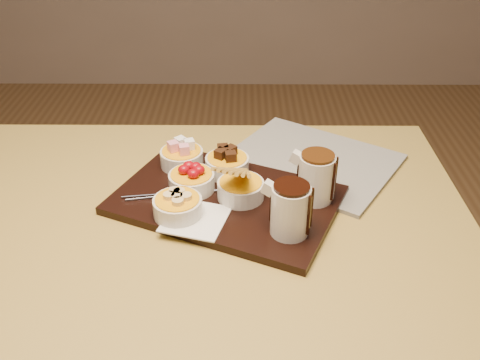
{
  "coord_description": "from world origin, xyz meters",
  "views": [
    {
      "loc": [
        0.12,
        -0.92,
        1.42
      ],
      "look_at": [
        0.11,
        0.03,
        0.81
      ],
      "focal_mm": 40.0,
      "sensor_mm": 36.0,
      "label": 1
    }
  ],
  "objects_px": {
    "pitcher_dark_chocolate": "(290,211)",
    "newspaper": "(311,161)",
    "serving_board": "(226,200)",
    "bowl_strawberries": "(192,182)",
    "pitcher_milk_chocolate": "(316,178)",
    "dining_table": "(189,247)"
  },
  "relations": [
    {
      "from": "dining_table",
      "to": "pitcher_milk_chocolate",
      "type": "xyz_separation_m",
      "value": [
        0.27,
        0.02,
        0.17
      ]
    },
    {
      "from": "serving_board",
      "to": "pitcher_dark_chocolate",
      "type": "height_order",
      "value": "pitcher_dark_chocolate"
    },
    {
      "from": "dining_table",
      "to": "newspaper",
      "type": "xyz_separation_m",
      "value": [
        0.28,
        0.2,
        0.1
      ]
    },
    {
      "from": "pitcher_milk_chocolate",
      "to": "newspaper",
      "type": "height_order",
      "value": "pitcher_milk_chocolate"
    },
    {
      "from": "bowl_strawberries",
      "to": "pitcher_milk_chocolate",
      "type": "bearing_deg",
      "value": -7.57
    },
    {
      "from": "bowl_strawberries",
      "to": "pitcher_dark_chocolate",
      "type": "xyz_separation_m",
      "value": [
        0.2,
        -0.15,
        0.03
      ]
    },
    {
      "from": "dining_table",
      "to": "pitcher_dark_chocolate",
      "type": "distance_m",
      "value": 0.28
    },
    {
      "from": "pitcher_milk_chocolate",
      "to": "dining_table",
      "type": "bearing_deg",
      "value": -151.49
    },
    {
      "from": "serving_board",
      "to": "pitcher_dark_chocolate",
      "type": "relative_size",
      "value": 4.47
    },
    {
      "from": "serving_board",
      "to": "pitcher_milk_chocolate",
      "type": "xyz_separation_m",
      "value": [
        0.19,
        -0.01,
        0.06
      ]
    },
    {
      "from": "pitcher_dark_chocolate",
      "to": "newspaper",
      "type": "relative_size",
      "value": 0.27
    },
    {
      "from": "pitcher_dark_chocolate",
      "to": "newspaper",
      "type": "bearing_deg",
      "value": 99.7
    },
    {
      "from": "bowl_strawberries",
      "to": "pitcher_dark_chocolate",
      "type": "bearing_deg",
      "value": -36.61
    },
    {
      "from": "bowl_strawberries",
      "to": "dining_table",
      "type": "bearing_deg",
      "value": -97.83
    },
    {
      "from": "pitcher_milk_chocolate",
      "to": "newspaper",
      "type": "xyz_separation_m",
      "value": [
        0.01,
        0.18,
        -0.06
      ]
    },
    {
      "from": "serving_board",
      "to": "newspaper",
      "type": "distance_m",
      "value": 0.27
    },
    {
      "from": "serving_board",
      "to": "bowl_strawberries",
      "type": "height_order",
      "value": "bowl_strawberries"
    },
    {
      "from": "pitcher_dark_chocolate",
      "to": "newspaper",
      "type": "height_order",
      "value": "pitcher_dark_chocolate"
    },
    {
      "from": "newspaper",
      "to": "serving_board",
      "type": "bearing_deg",
      "value": -106.22
    },
    {
      "from": "dining_table",
      "to": "serving_board",
      "type": "distance_m",
      "value": 0.14
    },
    {
      "from": "newspaper",
      "to": "dining_table",
      "type": "bearing_deg",
      "value": -111.53
    },
    {
      "from": "newspaper",
      "to": "pitcher_milk_chocolate",
      "type": "bearing_deg",
      "value": -60.94
    }
  ]
}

